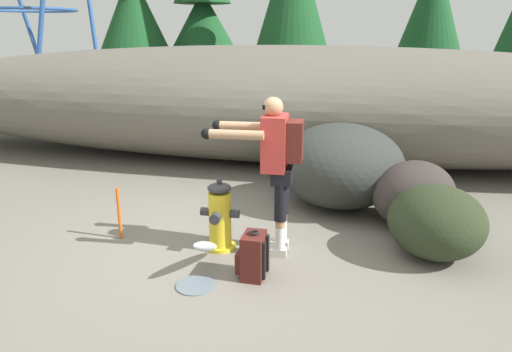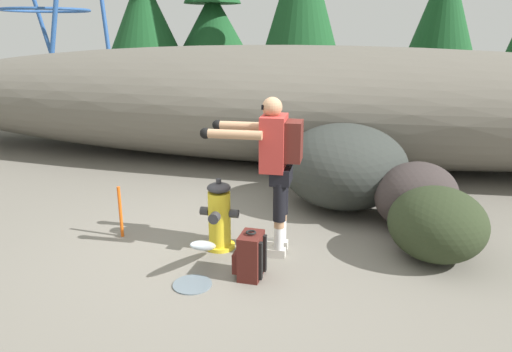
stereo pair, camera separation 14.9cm
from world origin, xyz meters
name	(u,v)px [view 1 (the left image)]	position (x,y,z in m)	size (l,w,h in m)	color
ground_plane	(233,247)	(0.00, 0.00, -0.02)	(56.00, 56.00, 0.04)	slate
dirt_embankment	(286,104)	(0.00, 3.80, 1.02)	(16.78, 3.20, 2.04)	#666056
fire_hydrant	(220,217)	(-0.11, -0.08, 0.36)	(0.42, 0.37, 0.79)	yellow
hydrant_water_jet	(204,253)	(-0.11, -0.64, 0.21)	(0.37, 0.87, 0.45)	silver
utility_worker	(275,157)	(0.47, -0.05, 1.04)	(0.99, 0.57, 1.65)	beige
spare_backpack	(253,256)	(0.37, -0.63, 0.22)	(0.29, 0.30, 0.47)	#511E19
boulder_large	(341,165)	(1.08, 1.58, 0.55)	(1.69, 1.66, 1.11)	#2F332F
boulder_mid	(414,194)	(1.97, 1.00, 0.40)	(1.06, 0.91, 0.80)	#362F2D
boulder_small	(436,222)	(2.12, 0.22, 0.38)	(0.99, 1.04, 0.76)	#29341E
pine_tree_left	(203,15)	(-3.14, 8.75, 2.71)	(2.46, 2.46, 4.79)	#47331E
survey_stake	(119,213)	(-1.29, -0.07, 0.30)	(0.04, 0.04, 0.60)	#E55914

